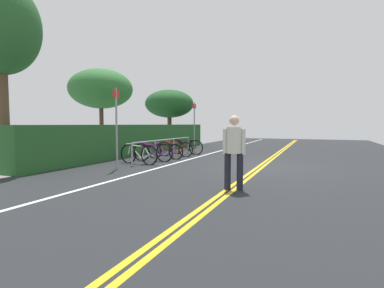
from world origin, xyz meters
name	(u,v)px	position (x,y,z in m)	size (l,w,h in m)	color
ground_plane	(262,166)	(0.00, 0.00, -0.03)	(39.90, 11.94, 0.05)	#232628
centre_line_yellow_inner	(265,166)	(0.00, -0.08, 0.00)	(35.91, 0.10, 0.00)	gold
centre_line_yellow_outer	(260,165)	(0.00, 0.08, 0.00)	(35.91, 0.10, 0.00)	gold
bike_lane_stripe_white	(183,161)	(0.00, 3.05, 0.00)	(35.91, 0.12, 0.00)	white
bike_rack	(165,144)	(0.53, 4.09, 0.61)	(4.85, 0.05, 0.81)	#9EA0A5
bicycle_0	(139,154)	(-1.32, 4.18, 0.36)	(0.46, 1.71, 0.76)	black
bicycle_1	(153,152)	(-0.43, 4.12, 0.35)	(0.46, 1.71, 0.75)	black
bicycle_2	(165,151)	(0.45, 4.05, 0.32)	(0.46, 1.66, 0.69)	black
bicycle_3	(175,149)	(1.46, 4.10, 0.33)	(0.46, 1.73, 0.71)	black
bicycle_4	(186,147)	(2.49, 4.02, 0.35)	(0.46, 1.75, 0.75)	black
pedestrian	(234,148)	(-4.10, -0.07, 0.93)	(0.32, 0.49, 1.62)	#1E1E2D
sign_post_near	(116,121)	(-2.64, 4.13, 1.53)	(0.36, 0.08, 2.57)	gray
sign_post_far	(194,123)	(3.94, 4.19, 1.52)	(0.36, 0.06, 2.55)	gray
hedge_backdrop	(139,139)	(2.03, 6.34, 0.71)	(13.80, 1.10, 1.41)	#235626
tree_near_left	(0,28)	(-4.22, 7.14, 4.30)	(2.34, 2.34, 5.80)	brown
tree_mid	(101,89)	(1.57, 8.25, 3.18)	(3.13, 3.13, 4.16)	#473323
tree_far_right	(169,104)	(7.47, 7.46, 2.79)	(3.25, 3.25, 3.73)	#473323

